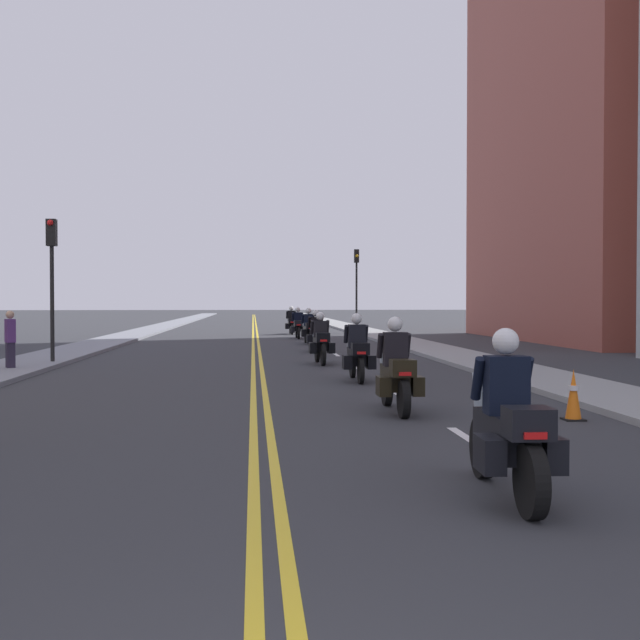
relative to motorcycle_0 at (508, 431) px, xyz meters
The scene contains 19 objects.
ground_plane 43.11m from the motorcycle_0, 93.08° to the left, with size 264.00×264.00×0.00m, color #313237.
sidewalk_left 44.01m from the motorcycle_0, 101.98° to the left, with size 2.24×144.00×0.12m, color gray.
sidewalk_right 43.28m from the motorcycle_0, 84.03° to the left, with size 2.24×144.00×0.12m, color gray.
centreline_yellow_inner 43.12m from the motorcycle_0, 93.24° to the left, with size 0.12×132.00×0.01m, color yellow.
centreline_yellow_outer 43.10m from the motorcycle_0, 92.92° to the left, with size 0.12×132.00×0.01m, color yellow.
lane_dashes_white 24.06m from the motorcycle_0, 88.73° to the left, with size 0.14×56.40×0.01m.
building_right_1 35.67m from the motorcycle_0, 63.29° to the left, with size 9.39×18.67×24.80m.
motorcycle_0 is the anchor object (origin of this frame).
motorcycle_1 5.93m from the motorcycle_0, 89.99° to the left, with size 0.76×2.22×1.65m.
motorcycle_2 11.22m from the motorcycle_0, 89.83° to the left, with size 0.76×2.11×1.63m.
motorcycle_3 16.44m from the motorcycle_0, 91.37° to the left, with size 0.77×2.18×1.59m.
motorcycle_4 22.31m from the motorcycle_0, 90.15° to the left, with size 0.77×2.19×1.60m.
motorcycle_5 27.87m from the motorcycle_0, 89.89° to the left, with size 0.78×2.30×1.62m.
motorcycle_6 32.93m from the motorcycle_0, 90.26° to the left, with size 0.76×2.23×1.62m.
motorcycle_7 38.57m from the motorcycle_0, 90.30° to the left, with size 0.77×2.06×1.65m.
traffic_cone_0 5.51m from the motorcycle_0, 60.99° to the left, with size 0.32×0.32×0.82m.
traffic_light_near 18.84m from the motorcycle_0, 116.76° to the left, with size 0.28×0.38×4.36m.
traffic_light_far 39.93m from the motorcycle_0, 84.55° to the left, with size 0.28×0.38×5.05m.
pedestrian_0 17.04m from the motorcycle_0, 121.80° to the left, with size 0.37×0.50×1.66m.
Camera 1 is at (-0.12, -2.37, 1.90)m, focal length 44.13 mm.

